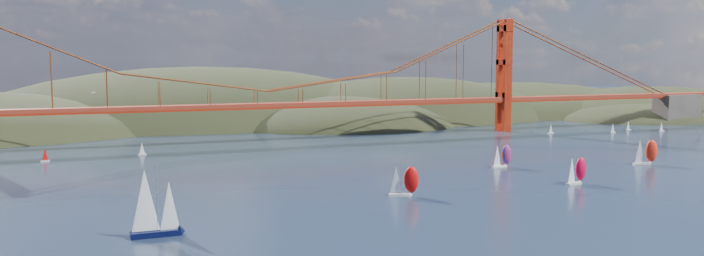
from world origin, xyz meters
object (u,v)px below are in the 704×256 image
racer_1 (576,170)px  racer_rwb (502,155)px  racer_0 (403,180)px  racer_2 (645,151)px  sloop_navy (152,204)px

racer_1 → racer_rwb: 33.76m
racer_0 → racer_1: size_ratio=1.02×
racer_rwb → racer_2: bearing=-20.2°
racer_rwb → racer_1: bearing=-91.1°
sloop_navy → racer_0: size_ratio=1.72×
racer_1 → racer_2: 50.70m
sloop_navy → racer_rwb: size_ratio=1.80×
racer_1 → racer_2: size_ratio=0.91×
sloop_navy → racer_1: 119.81m
racer_rwb → racer_0: bearing=-154.4°
racer_0 → sloop_navy: bearing=-142.7°
racer_1 → racer_0: bearing=164.5°
sloop_navy → racer_2: size_ratio=1.60×
racer_2 → racer_rwb: bearing=178.3°
racer_0 → racer_2: bearing=31.8°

